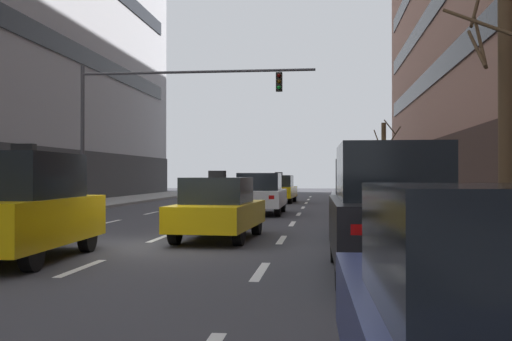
% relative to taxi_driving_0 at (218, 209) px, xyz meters
% --- Properties ---
extents(ground_plane, '(120.00, 120.00, 0.00)m').
position_rel_taxi_driving_0_xyz_m(ground_plane, '(-1.58, -1.89, -0.78)').
color(ground_plane, '#38383D').
extents(lane_stripe_l1_s4, '(0.16, 2.00, 0.01)m').
position_rel_taxi_driving_0_xyz_m(lane_stripe_l1_s4, '(-4.77, 0.11, -0.78)').
color(lane_stripe_l1_s4, silver).
rests_on(lane_stripe_l1_s4, ground).
extents(lane_stripe_l1_s5, '(0.16, 2.00, 0.01)m').
position_rel_taxi_driving_0_xyz_m(lane_stripe_l1_s5, '(-4.77, 5.11, -0.78)').
color(lane_stripe_l1_s5, silver).
rests_on(lane_stripe_l1_s5, ground).
extents(lane_stripe_l1_s6, '(0.16, 2.00, 0.01)m').
position_rel_taxi_driving_0_xyz_m(lane_stripe_l1_s6, '(-4.77, 10.11, -0.78)').
color(lane_stripe_l1_s6, silver).
rests_on(lane_stripe_l1_s6, ground).
extents(lane_stripe_l1_s7, '(0.16, 2.00, 0.01)m').
position_rel_taxi_driving_0_xyz_m(lane_stripe_l1_s7, '(-4.77, 15.11, -0.78)').
color(lane_stripe_l1_s7, silver).
rests_on(lane_stripe_l1_s7, ground).
extents(lane_stripe_l1_s8, '(0.16, 2.00, 0.01)m').
position_rel_taxi_driving_0_xyz_m(lane_stripe_l1_s8, '(-4.77, 20.11, -0.78)').
color(lane_stripe_l1_s8, silver).
rests_on(lane_stripe_l1_s8, ground).
extents(lane_stripe_l1_s9, '(0.16, 2.00, 0.01)m').
position_rel_taxi_driving_0_xyz_m(lane_stripe_l1_s9, '(-4.77, 25.11, -0.78)').
color(lane_stripe_l1_s9, silver).
rests_on(lane_stripe_l1_s9, ground).
extents(lane_stripe_l1_s10, '(0.16, 2.00, 0.01)m').
position_rel_taxi_driving_0_xyz_m(lane_stripe_l1_s10, '(-4.77, 30.11, -0.78)').
color(lane_stripe_l1_s10, silver).
rests_on(lane_stripe_l1_s10, ground).
extents(lane_stripe_l2_s3, '(0.16, 2.00, 0.01)m').
position_rel_taxi_driving_0_xyz_m(lane_stripe_l2_s3, '(-1.58, -4.89, -0.78)').
color(lane_stripe_l2_s3, silver).
rests_on(lane_stripe_l2_s3, ground).
extents(lane_stripe_l2_s4, '(0.16, 2.00, 0.01)m').
position_rel_taxi_driving_0_xyz_m(lane_stripe_l2_s4, '(-1.58, 0.11, -0.78)').
color(lane_stripe_l2_s4, silver).
rests_on(lane_stripe_l2_s4, ground).
extents(lane_stripe_l2_s5, '(0.16, 2.00, 0.01)m').
position_rel_taxi_driving_0_xyz_m(lane_stripe_l2_s5, '(-1.58, 5.11, -0.78)').
color(lane_stripe_l2_s5, silver).
rests_on(lane_stripe_l2_s5, ground).
extents(lane_stripe_l2_s6, '(0.16, 2.00, 0.01)m').
position_rel_taxi_driving_0_xyz_m(lane_stripe_l2_s6, '(-1.58, 10.11, -0.78)').
color(lane_stripe_l2_s6, silver).
rests_on(lane_stripe_l2_s6, ground).
extents(lane_stripe_l2_s7, '(0.16, 2.00, 0.01)m').
position_rel_taxi_driving_0_xyz_m(lane_stripe_l2_s7, '(-1.58, 15.11, -0.78)').
color(lane_stripe_l2_s7, silver).
rests_on(lane_stripe_l2_s7, ground).
extents(lane_stripe_l2_s8, '(0.16, 2.00, 0.01)m').
position_rel_taxi_driving_0_xyz_m(lane_stripe_l2_s8, '(-1.58, 20.11, -0.78)').
color(lane_stripe_l2_s8, silver).
rests_on(lane_stripe_l2_s8, ground).
extents(lane_stripe_l2_s9, '(0.16, 2.00, 0.01)m').
position_rel_taxi_driving_0_xyz_m(lane_stripe_l2_s9, '(-1.58, 25.11, -0.78)').
color(lane_stripe_l2_s9, silver).
rests_on(lane_stripe_l2_s9, ground).
extents(lane_stripe_l2_s10, '(0.16, 2.00, 0.01)m').
position_rel_taxi_driving_0_xyz_m(lane_stripe_l2_s10, '(-1.58, 30.11, -0.78)').
color(lane_stripe_l2_s10, silver).
rests_on(lane_stripe_l2_s10, ground).
extents(lane_stripe_l3_s3, '(0.16, 2.00, 0.01)m').
position_rel_taxi_driving_0_xyz_m(lane_stripe_l3_s3, '(1.61, -4.89, -0.78)').
color(lane_stripe_l3_s3, silver).
rests_on(lane_stripe_l3_s3, ground).
extents(lane_stripe_l3_s4, '(0.16, 2.00, 0.01)m').
position_rel_taxi_driving_0_xyz_m(lane_stripe_l3_s4, '(1.61, 0.11, -0.78)').
color(lane_stripe_l3_s4, silver).
rests_on(lane_stripe_l3_s4, ground).
extents(lane_stripe_l3_s5, '(0.16, 2.00, 0.01)m').
position_rel_taxi_driving_0_xyz_m(lane_stripe_l3_s5, '(1.61, 5.11, -0.78)').
color(lane_stripe_l3_s5, silver).
rests_on(lane_stripe_l3_s5, ground).
extents(lane_stripe_l3_s6, '(0.16, 2.00, 0.01)m').
position_rel_taxi_driving_0_xyz_m(lane_stripe_l3_s6, '(1.61, 10.11, -0.78)').
color(lane_stripe_l3_s6, silver).
rests_on(lane_stripe_l3_s6, ground).
extents(lane_stripe_l3_s7, '(0.16, 2.00, 0.01)m').
position_rel_taxi_driving_0_xyz_m(lane_stripe_l3_s7, '(1.61, 15.11, -0.78)').
color(lane_stripe_l3_s7, silver).
rests_on(lane_stripe_l3_s7, ground).
extents(lane_stripe_l3_s8, '(0.16, 2.00, 0.01)m').
position_rel_taxi_driving_0_xyz_m(lane_stripe_l3_s8, '(1.61, 20.11, -0.78)').
color(lane_stripe_l3_s8, silver).
rests_on(lane_stripe_l3_s8, ground).
extents(lane_stripe_l3_s9, '(0.16, 2.00, 0.01)m').
position_rel_taxi_driving_0_xyz_m(lane_stripe_l3_s9, '(1.61, 25.11, -0.78)').
color(lane_stripe_l3_s9, silver).
rests_on(lane_stripe_l3_s9, ground).
extents(lane_stripe_l3_s10, '(0.16, 2.00, 0.01)m').
position_rel_taxi_driving_0_xyz_m(lane_stripe_l3_s10, '(1.61, 30.11, -0.78)').
color(lane_stripe_l3_s10, silver).
rests_on(lane_stripe_l3_s10, ground).
extents(taxi_driving_0, '(1.97, 4.32, 1.76)m').
position_rel_taxi_driving_0_xyz_m(taxi_driving_0, '(0.00, 0.00, 0.00)').
color(taxi_driving_0, black).
rests_on(taxi_driving_0, ground).
extents(taxi_driving_1, '(1.95, 4.36, 2.26)m').
position_rel_taxi_driving_0_xyz_m(taxi_driving_1, '(-3.09, -4.10, 0.25)').
color(taxi_driving_1, black).
rests_on(taxi_driving_1, ground).
extents(car_driving_2, '(1.94, 4.63, 1.73)m').
position_rel_taxi_driving_0_xyz_m(car_driving_2, '(0.01, 9.81, 0.07)').
color(car_driving_2, black).
rests_on(car_driving_2, ground).
extents(taxi_driving_3, '(1.99, 4.43, 1.82)m').
position_rel_taxi_driving_0_xyz_m(taxi_driving_3, '(-0.00, 20.28, 0.02)').
color(taxi_driving_3, black).
rests_on(taxi_driving_3, ground).
extents(car_parked_1, '(1.93, 4.48, 2.15)m').
position_rel_taxi_driving_0_xyz_m(car_parked_1, '(3.76, -5.03, 0.29)').
color(car_parked_1, black).
rests_on(car_parked_1, ground).
extents(car_parked_2, '(1.83, 4.24, 2.04)m').
position_rel_taxi_driving_0_xyz_m(car_parked_2, '(3.76, 0.67, 0.23)').
color(car_parked_2, black).
rests_on(car_parked_2, ground).
extents(traffic_signal_0, '(10.76, 0.35, 6.55)m').
position_rel_taxi_driving_0_xyz_m(traffic_signal_0, '(-5.01, 11.21, 4.03)').
color(traffic_signal_0, '#4C4C51').
rests_on(traffic_signal_0, sidewalk_left).
extents(street_tree_1, '(1.99, 1.96, 5.87)m').
position_rel_taxi_driving_0_xyz_m(street_tree_1, '(6.28, -2.67, 2.07)').
color(street_tree_1, '#4C3823').
rests_on(street_tree_1, sidewalk_right).
extents(street_tree_2, '(1.58, 1.70, 4.86)m').
position_rel_taxi_driving_0_xyz_m(street_tree_2, '(6.32, 22.18, 1.80)').
color(street_tree_2, '#4C3823').
rests_on(street_tree_2, sidewalk_right).
extents(pedestrian_0, '(0.53, 0.21, 1.55)m').
position_rel_taxi_driving_0_xyz_m(pedestrian_0, '(7.70, 13.52, 0.24)').
color(pedestrian_0, brown).
rests_on(pedestrian_0, sidewalk_right).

